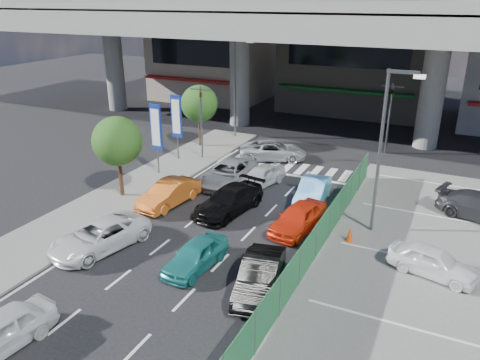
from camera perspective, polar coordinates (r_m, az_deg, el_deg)
The scene contains 27 objects.
ground at distance 21.70m, azimuth -6.22°, elevation -9.05°, with size 120.00×120.00×0.00m, color black.
parking_lot at distance 20.87m, azimuth 24.53°, elevation -12.37°, with size 12.00×28.00×0.06m, color #60605D.
sidewalk_left at distance 28.32m, azimuth -14.12°, elevation -1.86°, with size 4.00×30.00×0.12m, color #60605D.
fence_run at distance 20.13m, azimuth 8.36°, elevation -8.82°, with size 0.16×22.00×1.80m, color #216135, non-canonical shape.
expressway at distance 39.13m, azimuth 11.14°, elevation 17.90°, with size 64.00×14.00×10.75m.
building_west at distance 54.57m, azimuth -3.21°, elevation 16.78°, with size 12.00×10.90×13.00m.
building_center at distance 49.86m, azimuth 14.49°, elevation 16.87°, with size 14.00×10.90×15.00m.
traffic_light_left at distance 32.94m, azimuth -4.80°, elevation 9.09°, with size 1.60×1.24×5.20m.
traffic_light_right at distance 35.74m, azimuth 17.91°, elevation 9.12°, with size 1.60×1.24×5.20m.
street_lamp_right at distance 22.80m, azimuth 17.27°, elevation 4.71°, with size 1.65×0.22×8.00m.
street_lamp_left at distance 38.04m, azimuth -0.37°, elevation 12.12°, with size 1.65×0.22×8.00m.
signboard_near at distance 30.42m, azimuth -10.20°, elevation 6.09°, with size 0.80×0.14×4.70m.
signboard_far at distance 33.03m, azimuth -7.75°, elevation 7.45°, with size 0.80×0.14×4.70m.
tree_near at distance 27.21m, azimuth -14.75°, elevation 4.58°, with size 2.80×2.80×4.80m.
tree_far at distance 35.95m, azimuth -4.98°, elevation 9.25°, with size 2.80×2.80×4.80m.
sedan_white_mid_left at distance 22.68m, azimuth -16.73°, elevation -6.54°, with size 2.22×4.81×1.34m, color white.
taxi_teal_mid at distance 20.42m, azimuth -5.43°, elevation -9.11°, with size 1.46×3.64×1.24m, color teal.
hatch_black_mid_right at distance 18.85m, azimuth 2.45°, elevation -11.63°, with size 1.46×4.19×1.38m, color black.
taxi_orange_left at distance 26.47m, azimuth -8.63°, elevation -1.63°, with size 1.46×4.19×1.38m, color #D2601C.
sedan_black_mid at distance 25.31m, azimuth -1.31°, elevation -2.49°, with size 1.93×4.76×1.38m, color black.
taxi_orange_right at distance 23.54m, azimuth 7.15°, elevation -4.60°, with size 1.63×4.05×1.38m, color red.
wagon_silver_front_left at distance 29.15m, azimuth -1.47°, elevation 0.83°, with size 2.29×4.97×1.38m, color #9A9DA1.
sedan_white_front_mid at distance 28.91m, azimuth 2.59°, elevation 0.51°, with size 1.49×3.70×1.26m, color silver.
kei_truck_front_right at distance 26.80m, azimuth 8.86°, elevation -1.38°, with size 1.42×4.08×1.35m, color #5DACEF.
crossing_wagon_silver at distance 33.65m, azimuth 4.04°, elevation 3.61°, with size 2.20×4.78×1.33m, color #A6A9AE.
parked_sedan_white at distance 21.35m, azimuth 22.48°, elevation -9.17°, with size 1.46×3.64×1.24m, color white.
traffic_cone at distance 23.01m, azimuth 13.23°, elevation -6.45°, with size 0.37×0.37×0.72m, color #E1400C.
Camera 1 is at (10.12, -15.73, 11.00)m, focal length 35.00 mm.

